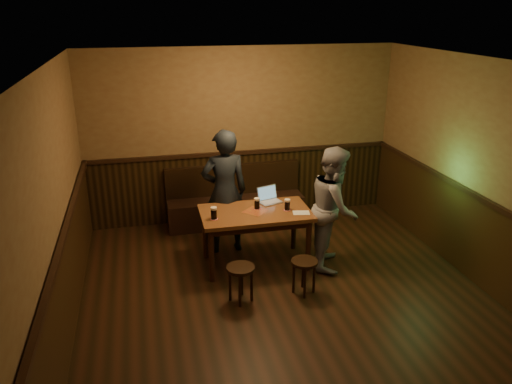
{
  "coord_description": "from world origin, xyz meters",
  "views": [
    {
      "loc": [
        -1.59,
        -4.68,
        3.37
      ],
      "look_at": [
        -0.19,
        1.21,
        1.1
      ],
      "focal_mm": 35.0,
      "sensor_mm": 36.0,
      "label": 1
    }
  ],
  "objects_px": {
    "pub_table": "(255,218)",
    "stool_right": "(304,267)",
    "person_grey": "(334,207)",
    "pint_right": "(287,205)",
    "bench": "(235,205)",
    "laptop": "(269,198)",
    "stool_left": "(241,274)",
    "pint_left": "(214,213)",
    "person_suit": "(225,192)",
    "pint_mid": "(257,203)"
  },
  "relations": [
    {
      "from": "bench",
      "to": "person_grey",
      "type": "relative_size",
      "value": 1.32
    },
    {
      "from": "stool_left",
      "to": "pub_table",
      "type": "bearing_deg",
      "value": 66.1
    },
    {
      "from": "laptop",
      "to": "person_suit",
      "type": "height_order",
      "value": "person_suit"
    },
    {
      "from": "pint_left",
      "to": "laptop",
      "type": "distance_m",
      "value": 0.94
    },
    {
      "from": "pub_table",
      "to": "stool_right",
      "type": "distance_m",
      "value": 1.01
    },
    {
      "from": "laptop",
      "to": "person_grey",
      "type": "xyz_separation_m",
      "value": [
        0.76,
        -0.52,
        -0.01
      ]
    },
    {
      "from": "pint_left",
      "to": "pint_mid",
      "type": "xyz_separation_m",
      "value": [
        0.62,
        0.2,
        -0.0
      ]
    },
    {
      "from": "bench",
      "to": "pint_right",
      "type": "xyz_separation_m",
      "value": [
        0.43,
        -1.5,
        0.55
      ]
    },
    {
      "from": "stool_right",
      "to": "laptop",
      "type": "relative_size",
      "value": 1.25
    },
    {
      "from": "laptop",
      "to": "person_grey",
      "type": "height_order",
      "value": "person_grey"
    },
    {
      "from": "laptop",
      "to": "pub_table",
      "type": "bearing_deg",
      "value": -148.65
    },
    {
      "from": "stool_left",
      "to": "pint_mid",
      "type": "relative_size",
      "value": 2.94
    },
    {
      "from": "stool_right",
      "to": "person_grey",
      "type": "distance_m",
      "value": 1.01
    },
    {
      "from": "pint_right",
      "to": "person_suit",
      "type": "bearing_deg",
      "value": 142.54
    },
    {
      "from": "pint_left",
      "to": "person_suit",
      "type": "distance_m",
      "value": 0.69
    },
    {
      "from": "stool_left",
      "to": "pint_left",
      "type": "distance_m",
      "value": 0.91
    },
    {
      "from": "laptop",
      "to": "person_suit",
      "type": "bearing_deg",
      "value": 142.77
    },
    {
      "from": "laptop",
      "to": "pint_right",
      "type": "bearing_deg",
      "value": -82.02
    },
    {
      "from": "stool_right",
      "to": "person_suit",
      "type": "bearing_deg",
      "value": 118.02
    },
    {
      "from": "person_suit",
      "to": "pub_table",
      "type": "bearing_deg",
      "value": 119.07
    },
    {
      "from": "person_suit",
      "to": "pint_right",
      "type": "bearing_deg",
      "value": 139.55
    },
    {
      "from": "pint_left",
      "to": "person_grey",
      "type": "bearing_deg",
      "value": -3.63
    },
    {
      "from": "pub_table",
      "to": "stool_right",
      "type": "height_order",
      "value": "pub_table"
    },
    {
      "from": "stool_right",
      "to": "pint_mid",
      "type": "xyz_separation_m",
      "value": [
        -0.37,
        0.94,
        0.51
      ]
    },
    {
      "from": "stool_left",
      "to": "laptop",
      "type": "height_order",
      "value": "laptop"
    },
    {
      "from": "stool_left",
      "to": "person_grey",
      "type": "relative_size",
      "value": 0.28
    },
    {
      "from": "stool_right",
      "to": "pint_right",
      "type": "xyz_separation_m",
      "value": [
        0.01,
        0.81,
        0.51
      ]
    },
    {
      "from": "pint_mid",
      "to": "pint_right",
      "type": "height_order",
      "value": "same"
    },
    {
      "from": "pub_table",
      "to": "pint_left",
      "type": "bearing_deg",
      "value": -166.9
    },
    {
      "from": "pint_right",
      "to": "pub_table",
      "type": "bearing_deg",
      "value": 172.34
    },
    {
      "from": "pint_mid",
      "to": "person_grey",
      "type": "bearing_deg",
      "value": -17.13
    },
    {
      "from": "pint_mid",
      "to": "pub_table",
      "type": "bearing_deg",
      "value": -118.07
    },
    {
      "from": "stool_left",
      "to": "pint_mid",
      "type": "xyz_separation_m",
      "value": [
        0.42,
        0.94,
        0.5
      ]
    },
    {
      "from": "person_grey",
      "to": "pint_right",
      "type": "bearing_deg",
      "value": 96.46
    },
    {
      "from": "person_grey",
      "to": "laptop",
      "type": "bearing_deg",
      "value": 77.9
    },
    {
      "from": "pub_table",
      "to": "stool_left",
      "type": "distance_m",
      "value": 1.0
    },
    {
      "from": "bench",
      "to": "person_grey",
      "type": "bearing_deg",
      "value": -58.29
    },
    {
      "from": "stool_left",
      "to": "pint_left",
      "type": "xyz_separation_m",
      "value": [
        -0.19,
        0.74,
        0.5
      ]
    },
    {
      "from": "pint_mid",
      "to": "stool_right",
      "type": "bearing_deg",
      "value": -68.48
    },
    {
      "from": "bench",
      "to": "pint_mid",
      "type": "bearing_deg",
      "value": -88.29
    },
    {
      "from": "laptop",
      "to": "person_grey",
      "type": "bearing_deg",
      "value": -50.89
    },
    {
      "from": "pint_mid",
      "to": "laptop",
      "type": "bearing_deg",
      "value": 44.0
    },
    {
      "from": "stool_right",
      "to": "pint_left",
      "type": "relative_size",
      "value": 2.7
    },
    {
      "from": "pint_right",
      "to": "laptop",
      "type": "xyz_separation_m",
      "value": [
        -0.16,
        0.35,
        -0.02
      ]
    },
    {
      "from": "stool_left",
      "to": "laptop",
      "type": "distance_m",
      "value": 1.41
    },
    {
      "from": "bench",
      "to": "pint_mid",
      "type": "distance_m",
      "value": 1.47
    },
    {
      "from": "pub_table",
      "to": "pint_right",
      "type": "height_order",
      "value": "pint_right"
    },
    {
      "from": "laptop",
      "to": "person_suit",
      "type": "relative_size",
      "value": 0.2
    },
    {
      "from": "pint_mid",
      "to": "bench",
      "type": "bearing_deg",
      "value": 91.71
    },
    {
      "from": "bench",
      "to": "laptop",
      "type": "relative_size",
      "value": 6.13
    }
  ]
}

